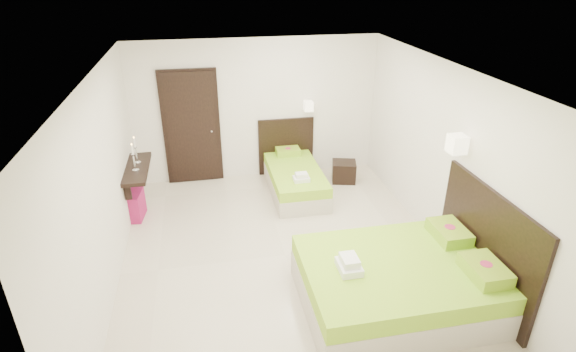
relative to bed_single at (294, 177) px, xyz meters
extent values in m
plane|color=beige|center=(-0.54, -1.94, -0.27)|extent=(5.50, 5.50, 0.00)
cube|color=beige|center=(0.00, -0.08, -0.13)|extent=(0.89, 1.77, 0.28)
cube|color=#81C11E|center=(0.00, -0.08, 0.10)|extent=(0.88, 1.75, 0.18)
cube|color=black|center=(0.00, 0.78, 0.29)|extent=(1.06, 0.05, 1.11)
cube|color=#8BB821|center=(0.00, 0.59, 0.25)|extent=(0.44, 0.30, 0.12)
cylinder|color=#C32E5B|center=(0.00, 0.59, 0.32)|extent=(0.11, 0.11, 0.00)
cube|color=white|center=(0.00, -0.56, 0.23)|extent=(0.27, 0.19, 0.07)
cube|color=white|center=(0.00, -0.56, 0.30)|extent=(0.20, 0.15, 0.07)
cube|color=white|center=(0.39, 0.63, 1.11)|extent=(0.16, 0.16, 0.18)
cylinder|color=#2D2116|center=(0.39, 0.71, 1.11)|extent=(0.03, 0.16, 0.03)
cube|color=beige|center=(0.58, -3.16, -0.09)|extent=(2.25, 1.68, 0.36)
cube|color=#81C11E|center=(0.58, -3.16, 0.20)|extent=(2.22, 1.67, 0.22)
cube|color=black|center=(1.68, -3.16, 0.43)|extent=(0.05, 1.91, 1.40)
cube|color=#8BB821|center=(1.43, -3.56, 0.39)|extent=(0.38, 0.56, 0.16)
cylinder|color=#C32E5B|center=(1.43, -3.56, 0.48)|extent=(0.13, 0.13, 0.00)
cube|color=#8BB821|center=(1.43, -2.77, 0.39)|extent=(0.38, 0.56, 0.16)
cylinder|color=#C32E5B|center=(1.43, -2.77, 0.48)|extent=(0.13, 0.13, 0.00)
cube|color=white|center=(-0.03, -3.16, 0.36)|extent=(0.25, 0.34, 0.09)
cube|color=white|center=(-0.03, -3.16, 0.45)|extent=(0.19, 0.25, 0.09)
cube|color=white|center=(1.53, -2.46, 1.47)|extent=(0.20, 0.20, 0.22)
cylinder|color=#2D2116|center=(1.61, -2.46, 1.47)|extent=(0.16, 0.03, 0.03)
cube|color=black|center=(1.00, 0.19, -0.08)|extent=(0.52, 0.48, 0.38)
cube|color=#90134B|center=(-2.83, -0.43, -0.04)|extent=(0.50, 0.50, 0.45)
cube|color=black|center=(-1.74, 0.77, 0.78)|extent=(1.02, 0.06, 2.14)
cube|color=black|center=(-1.74, 0.73, 0.78)|extent=(0.88, 0.04, 2.06)
cylinder|color=silver|center=(-1.39, 0.70, 0.73)|extent=(0.03, 0.10, 0.03)
cube|color=black|center=(-2.62, -0.34, 0.55)|extent=(0.35, 1.20, 0.06)
cube|color=black|center=(-2.73, -0.79, 0.40)|extent=(0.10, 0.04, 0.30)
cube|color=black|center=(-2.73, 0.11, 0.40)|extent=(0.10, 0.04, 0.30)
cylinder|color=silver|center=(-2.62, -0.49, 0.59)|extent=(0.10, 0.10, 0.02)
cylinder|color=silver|center=(-2.62, -0.49, 0.71)|extent=(0.02, 0.02, 0.22)
cone|color=silver|center=(-2.62, -0.49, 0.84)|extent=(0.07, 0.07, 0.04)
cylinder|color=white|center=(-2.62, -0.49, 0.94)|extent=(0.02, 0.02, 0.15)
sphere|color=#FFB23F|center=(-2.62, -0.49, 1.02)|extent=(0.02, 0.02, 0.02)
cylinder|color=silver|center=(-2.62, -0.19, 0.59)|extent=(0.10, 0.10, 0.02)
cylinder|color=silver|center=(-2.62, -0.19, 0.71)|extent=(0.02, 0.02, 0.22)
cone|color=silver|center=(-2.62, -0.19, 0.84)|extent=(0.07, 0.07, 0.04)
cylinder|color=white|center=(-2.62, -0.19, 0.94)|extent=(0.02, 0.02, 0.15)
sphere|color=#FFB23F|center=(-2.62, -0.19, 1.02)|extent=(0.02, 0.02, 0.02)
camera|label=1|loc=(-1.53, -7.12, 3.52)|focal=28.00mm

